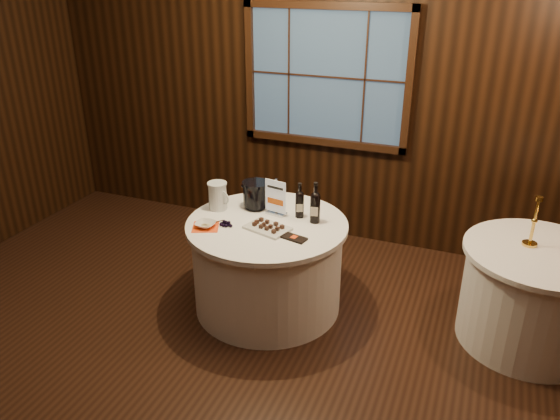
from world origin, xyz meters
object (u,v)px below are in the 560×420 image
at_px(sign_stand, 276,203).
at_px(brass_candlestick, 533,228).
at_px(cracker_bowl, 205,224).
at_px(chocolate_plate, 268,227).
at_px(ice_bucket, 256,194).
at_px(glass_pitcher, 218,196).
at_px(port_bottle_right, 315,205).
at_px(main_table, 267,265).
at_px(grape_bunch, 226,223).
at_px(port_bottle_left, 300,202).
at_px(chocolate_box, 294,238).
at_px(side_table, 532,296).

xyz_separation_m(sign_stand, brass_candlestick, (1.91, 0.19, 0.03)).
bearing_deg(cracker_bowl, chocolate_plate, 17.23).
relative_size(ice_bucket, glass_pitcher, 0.99).
distance_m(cracker_bowl, brass_candlestick, 2.41).
xyz_separation_m(port_bottle_right, glass_pitcher, (-0.82, -0.06, -0.03)).
xyz_separation_m(chocolate_plate, brass_candlestick, (1.86, 0.47, 0.12)).
height_order(sign_stand, chocolate_plate, sign_stand).
bearing_deg(ice_bucket, port_bottle_right, -8.18).
distance_m(main_table, grape_bunch, 0.51).
bearing_deg(ice_bucket, main_table, -49.32).
relative_size(main_table, port_bottle_left, 4.39).
height_order(main_table, ice_bucket, ice_bucket).
xyz_separation_m(port_bottle_left, ice_bucket, (-0.40, 0.03, -0.01)).
relative_size(ice_bucket, chocolate_box, 1.21).
distance_m(port_bottle_right, cracker_bowl, 0.86).
distance_m(port_bottle_right, glass_pitcher, 0.83).
bearing_deg(ice_bucket, brass_candlestick, 3.62).
relative_size(ice_bucket, cracker_bowl, 1.51).
bearing_deg(chocolate_box, port_bottle_left, 116.80).
xyz_separation_m(glass_pitcher, brass_candlestick, (2.39, 0.27, 0.02)).
relative_size(sign_stand, port_bottle_left, 1.05).
relative_size(side_table, port_bottle_right, 3.24).
bearing_deg(sign_stand, ice_bucket, 174.68).
bearing_deg(port_bottle_left, main_table, -156.62).
bearing_deg(cracker_bowl, side_table, 12.81).
height_order(grape_bunch, glass_pitcher, glass_pitcher).
relative_size(sign_stand, chocolate_box, 1.63).
bearing_deg(sign_stand, port_bottle_right, 7.79).
distance_m(port_bottle_right, ice_bucket, 0.55).
bearing_deg(cracker_bowl, main_table, 31.13).
bearing_deg(brass_candlestick, grape_bunch, -166.39).
bearing_deg(ice_bucket, sign_stand, -16.19).
xyz_separation_m(main_table, chocolate_plate, (0.05, -0.11, 0.40)).
distance_m(chocolate_box, cracker_bowl, 0.71).
relative_size(port_bottle_left, ice_bucket, 1.27).
distance_m(ice_bucket, glass_pitcher, 0.31).
bearing_deg(chocolate_box, grape_bunch, -168.40).
distance_m(side_table, grape_bunch, 2.35).
relative_size(side_table, brass_candlestick, 2.85).
height_order(side_table, port_bottle_right, port_bottle_right).
height_order(chocolate_plate, cracker_bowl, chocolate_plate).
relative_size(main_table, side_table, 1.19).
bearing_deg(chocolate_plate, sign_stand, 98.49).
height_order(glass_pitcher, cracker_bowl, glass_pitcher).
relative_size(main_table, chocolate_plate, 3.37).
bearing_deg(port_bottle_left, grape_bunch, -163.33).
bearing_deg(cracker_bowl, port_bottle_left, 35.93).
relative_size(sign_stand, ice_bucket, 1.34).
bearing_deg(glass_pitcher, ice_bucket, 45.88).
height_order(port_bottle_left, chocolate_box, port_bottle_left).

